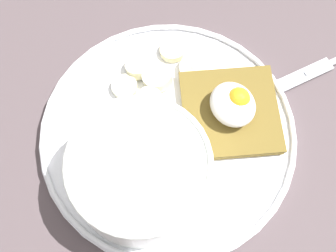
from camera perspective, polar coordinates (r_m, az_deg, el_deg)
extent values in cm
cube|color=#4C4043|center=(52.49, 0.00, -1.69)|extent=(120.00, 120.00, 2.00)
cylinder|color=white|center=(51.09, 0.00, -1.09)|extent=(27.87, 27.87, 1.00)
torus|color=white|center=(50.35, 0.00, -0.75)|extent=(27.67, 27.67, 0.60)
cylinder|color=white|center=(46.05, -3.43, -5.70)|extent=(13.79, 13.79, 6.06)
torus|color=white|center=(43.17, -3.65, -4.52)|extent=(13.99, 13.99, 0.60)
cylinder|color=beige|center=(46.72, -3.38, -5.96)|extent=(12.39, 12.39, 4.24)
ellipsoid|color=beige|center=(44.89, -3.52, -5.24)|extent=(11.77, 11.77, 1.20)
ellipsoid|color=olive|center=(43.67, -1.84, -8.98)|extent=(1.68, 1.84, 0.66)
ellipsoid|color=#A58856|center=(44.40, -6.50, -6.71)|extent=(1.72, 1.73, 0.64)
ellipsoid|color=#C3B39B|center=(45.33, -1.39, -2.36)|extent=(1.04, 1.35, 0.51)
ellipsoid|color=#95714E|center=(45.57, -3.11, -1.76)|extent=(1.11, 1.35, 0.50)
ellipsoid|color=beige|center=(44.97, -2.76, -3.18)|extent=(2.26, 2.05, 0.81)
cube|color=brown|center=(51.06, 7.66, 1.83)|extent=(13.76, 13.76, 0.30)
cube|color=olive|center=(51.45, 7.60, 1.63)|extent=(13.49, 13.49, 1.08)
ellipsoid|color=white|center=(49.59, 7.89, 2.62)|extent=(5.27, 4.65, 3.07)
sphere|color=gold|center=(49.04, 8.57, 3.27)|extent=(2.49, 2.49, 2.49)
cylinder|color=beige|center=(52.68, -1.31, 5.92)|extent=(4.57, 4.49, 1.82)
cylinder|color=#B4AD8C|center=(52.12, -1.32, 6.26)|extent=(0.81, 0.80, 0.22)
cylinder|color=beige|center=(54.81, 0.56, 9.17)|extent=(3.22, 3.16, 1.10)
cylinder|color=#BBB389|center=(54.47, 0.56, 9.40)|extent=(0.58, 0.57, 0.17)
cylinder|color=#EDE6C0|center=(51.38, -2.68, 3.08)|extent=(3.65, 3.72, 1.75)
cylinder|color=#B9B396|center=(50.75, -2.71, 3.43)|extent=(0.65, 0.65, 0.18)
cylinder|color=beige|center=(52.71, -5.32, 4.76)|extent=(4.11, 4.11, 0.95)
cylinder|color=#B5B190|center=(52.34, -5.36, 4.97)|extent=(0.74, 0.74, 0.14)
cylinder|color=beige|center=(53.48, -3.66, 7.15)|extent=(3.06, 2.88, 1.74)
cylinder|color=#BAB48B|center=(52.98, -3.70, 7.45)|extent=(0.53, 0.52, 0.23)
cylinder|color=beige|center=(53.59, 3.09, 6.97)|extent=(3.93, 3.88, 1.17)
cylinder|color=tan|center=(53.19, 3.12, 7.21)|extent=(0.70, 0.70, 0.17)
cube|color=silver|center=(56.67, 16.33, 6.00)|extent=(1.99, 7.08, 0.30)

